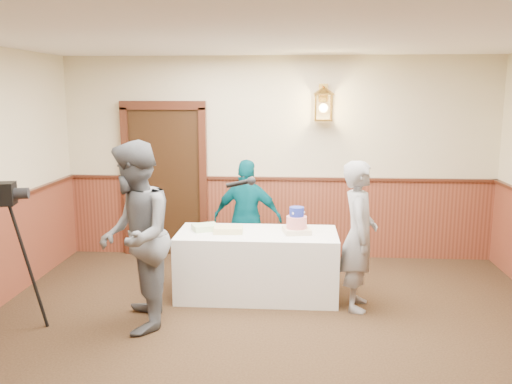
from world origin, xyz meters
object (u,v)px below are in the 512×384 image
interviewer (135,237)px  tv_camera_rig (1,265)px  display_table (257,264)px  baker (359,236)px  assistant_p (248,218)px  sheet_cake_green (205,227)px  sheet_cake_yellow (228,229)px  tiered_cake (297,223)px

interviewer → tv_camera_rig: bearing=-96.6°
display_table → baker: size_ratio=1.12×
tv_camera_rig → baker: bearing=-0.5°
interviewer → tv_camera_rig: 1.32m
interviewer → tv_camera_rig: interviewer is taller
baker → tv_camera_rig: (-3.51, -0.81, -0.14)m
assistant_p → tv_camera_rig: assistant_p is taller
tv_camera_rig → interviewer: bearing=-7.0°
baker → tv_camera_rig: bearing=108.1°
baker → assistant_p: size_ratio=1.08×
sheet_cake_green → assistant_p: 0.77m
baker → assistant_p: (-1.27, 0.97, -0.06)m
sheet_cake_yellow → assistant_p: assistant_p is taller
tiered_cake → assistant_p: (-0.61, 0.69, -0.12)m
baker → sheet_cake_yellow: bearing=85.2°
sheet_cake_green → tv_camera_rig: size_ratio=0.19×
display_table → assistant_p: 0.81m
display_table → tiered_cake: 0.66m
sheet_cake_green → sheet_cake_yellow: bearing=-16.5°
assistant_p → tiered_cake: bearing=139.6°
interviewer → sheet_cake_green: bearing=139.2°
tiered_cake → baker: baker is taller
display_table → sheet_cake_yellow: sheet_cake_yellow is taller
tiered_cake → sheet_cake_yellow: size_ratio=1.05×
sheet_cake_yellow → baker: 1.45m
sheet_cake_yellow → sheet_cake_green: 0.29m
tiered_cake → interviewer: interviewer is taller
display_table → interviewer: 1.57m
sheet_cake_yellow → tv_camera_rig: tv_camera_rig is taller
tv_camera_rig → sheet_cake_yellow: bearing=13.4°
tiered_cake → sheet_cake_yellow: bearing=-177.7°
tiered_cake → interviewer: size_ratio=0.18×
interviewer → assistant_p: bearing=136.5°
display_table → sheet_cake_yellow: bearing=-175.8°
sheet_cake_green → assistant_p: bearing=55.7°
tv_camera_rig → display_table: bearing=10.7°
tiered_cake → baker: 0.72m
display_table → tiered_cake: size_ratio=5.32×
assistant_p → tv_camera_rig: 2.86m
tiered_cake → display_table: bearing=-179.0°
sheet_cake_yellow → tv_camera_rig: size_ratio=0.22×
display_table → sheet_cake_green: size_ratio=6.49×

